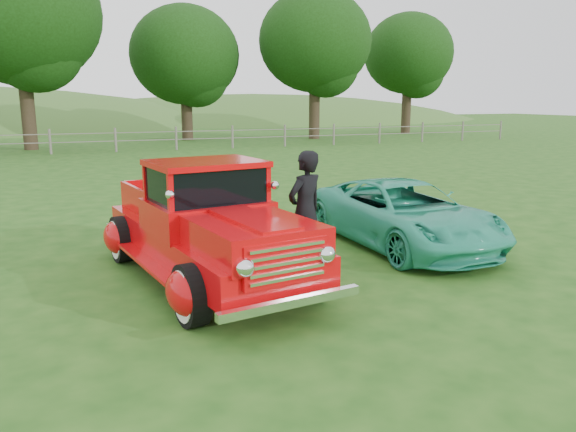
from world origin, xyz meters
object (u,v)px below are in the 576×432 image
object	(u,v)px
tree_near_east	(185,55)
teal_sedan	(404,214)
red_pickup	(206,227)
tree_near_west	(19,12)
man	(305,211)
tree_mid_east	(315,41)
tree_far_east	(409,54)

from	to	relation	value
tree_near_east	teal_sedan	size ratio (longest dim) A/B	1.96
red_pickup	teal_sedan	world-z (taller)	red_pickup
tree_near_east	red_pickup	xyz separation A→B (m)	(-5.45, -28.29, -4.45)
tree_near_east	tree_near_west	bearing A→B (deg)	-156.04
man	tree_mid_east	bearing A→B (deg)	-138.43
tree_near_west	teal_sedan	world-z (taller)	tree_near_west
tree_far_east	red_pickup	size ratio (longest dim) A/B	1.70
tree_near_east	tree_far_east	size ratio (longest dim) A/B	0.94
tree_mid_east	tree_far_east	world-z (taller)	tree_mid_east
tree_near_west	red_pickup	distance (m)	25.27
tree_near_east	red_pickup	world-z (taller)	tree_near_east
teal_sedan	man	distance (m)	2.33
tree_near_west	tree_mid_east	world-z (taller)	tree_near_west
red_pickup	tree_mid_east	bearing A→B (deg)	53.53
tree_near_east	tree_far_east	xyz separation A→B (m)	(17.00, 1.00, 0.61)
tree_near_west	tree_far_east	world-z (taller)	tree_near_west
teal_sedan	tree_near_east	bearing A→B (deg)	84.65
tree_near_west	teal_sedan	xyz separation A→B (m)	(7.32, -23.69, -6.21)
tree_near_west	teal_sedan	bearing A→B (deg)	-72.83
tree_far_east	man	bearing A→B (deg)	-125.46
tree_mid_east	man	bearing A→B (deg)	-114.31
tree_near_east	tree_mid_east	world-z (taller)	tree_mid_east
red_pickup	man	bearing A→B (deg)	-10.89
red_pickup	man	size ratio (longest dim) A/B	2.78
tree_mid_east	tree_near_west	bearing A→B (deg)	-173.29
tree_near_west	tree_mid_east	xyz separation A→B (m)	(17.00, 2.00, -0.62)
tree_near_east	teal_sedan	bearing A→B (deg)	-93.47
teal_sedan	tree_near_west	bearing A→B (deg)	105.29
tree_near_west	man	bearing A→B (deg)	-78.15
tree_near_west	tree_far_east	size ratio (longest dim) A/B	1.18
teal_sedan	tree_far_east	bearing A→B (deg)	55.05
tree_near_east	man	size ratio (longest dim) A/B	4.46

